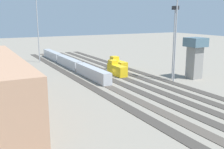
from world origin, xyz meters
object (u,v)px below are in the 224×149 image
Objects in this scene: train_on_track_1 at (118,65)px; control_tower at (195,55)px; train_on_track_4 at (69,62)px; light_mast_2 at (174,33)px; light_mast_1 at (37,21)px; train_on_track_2 at (117,69)px; light_mast_0 at (176,19)px.

train_on_track_1 is 0.72× the size of control_tower.
light_mast_2 is at bearing -148.31° from train_on_track_4.
train_on_track_4 is 25.98m from light_mast_1.
light_mast_2 is at bearing -159.96° from train_on_track_1.
train_on_track_2 is 0.72× the size of control_tower.
light_mast_0 is at bearing 90.39° from control_tower.
light_mast_0 is at bearing -164.20° from train_on_track_1.
light_mast_0 is (-39.86, -22.03, 17.96)m from train_on_track_4.
light_mast_2 is 1.73× the size of control_tower.
train_on_track_2 is 47.96m from light_mast_1.
light_mast_2 reaches higher than train_on_track_1.
light_mast_0 reaches higher than light_mast_1.
train_on_track_1 is 0.31× the size of light_mast_0.
train_on_track_2 is 23.86m from light_mast_2.
train_on_track_1 is 0.14× the size of train_on_track_4.
control_tower is (-57.95, -38.74, -10.80)m from light_mast_1.
light_mast_1 is 2.17× the size of control_tower.
light_mast_2 is (-55.84, -31.10, -3.28)m from light_mast_1.
light_mast_2 reaches higher than train_on_track_4.
light_mast_1 reaches higher than control_tower.
train_on_track_4 is 2.97× the size of light_mast_2.
train_on_track_2 is 0.14× the size of train_on_track_4.
light_mast_2 is at bearing 74.59° from control_tower.
train_on_track_4 is (15.02, 15.00, -0.14)m from train_on_track_1.
train_on_track_2 is at bearing 51.42° from control_tower.
light_mast_1 is (18.15, 7.82, 16.86)m from train_on_track_4.
light_mast_1 reaches higher than light_mast_2.
train_on_track_4 is at bearing 44.97° from train_on_track_1.
light_mast_2 is (-37.69, -23.27, 13.58)m from train_on_track_4.
light_mast_0 is 2.32× the size of control_tower.
train_on_track_2 and train_on_track_1 have the same top height.
train_on_track_1 is 27.63m from light_mast_2.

